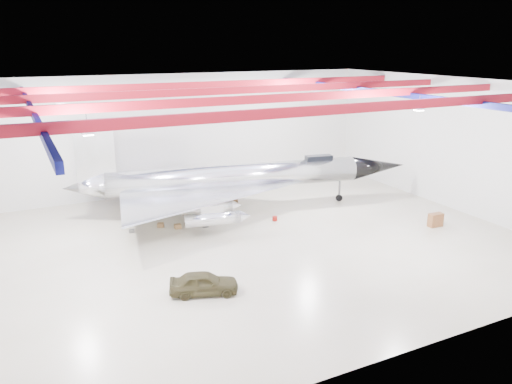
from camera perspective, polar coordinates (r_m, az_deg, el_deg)
floor at (r=35.16m, az=-2.28°, el=-6.11°), size 40.00×40.00×0.00m
wall_back at (r=47.26m, az=-9.83°, el=6.51°), size 40.00×0.00×40.00m
wall_right at (r=45.18m, az=21.58°, el=5.14°), size 0.00×30.00×30.00m
ceiling at (r=32.55m, az=-2.50°, el=12.07°), size 40.00×40.00×0.00m
ceiling_structure at (r=32.61m, az=-2.48°, el=10.88°), size 39.50×29.50×1.08m
jet_aircraft at (r=41.65m, az=-2.35°, el=1.36°), size 29.33×19.63×8.05m
jeep at (r=28.58m, az=-5.99°, el=-10.32°), size 4.14×2.73×1.31m
desk at (r=40.90m, az=19.83°, el=-3.03°), size 1.16×0.61×1.04m
crate_ply at (r=38.64m, az=-8.93°, el=-3.89°), size 0.51×0.42×0.35m
toolbox_red at (r=43.03m, az=-10.93°, el=-1.85°), size 0.54×0.44×0.36m
engine_drum at (r=38.68m, az=-5.80°, el=-3.65°), size 0.65×0.65×0.47m
parts_bin at (r=44.16m, az=-2.49°, el=-1.06°), size 0.60×0.50×0.39m
crate_small at (r=38.52m, az=-14.02°, el=-4.33°), size 0.46×0.41×0.27m
tool_chest at (r=39.83m, az=2.17°, el=-3.06°), size 0.46×0.46×0.36m
oil_barrel at (r=39.16m, az=-10.86°, el=-3.73°), size 0.58×0.53×0.33m
spares_box at (r=42.60m, az=-4.91°, el=-1.81°), size 0.37×0.37×0.32m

